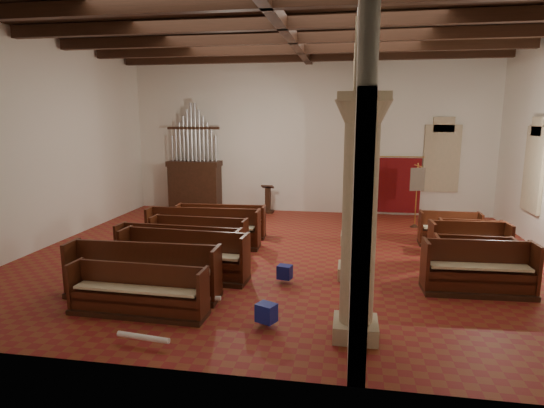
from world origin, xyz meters
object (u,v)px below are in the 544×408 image
Objects in this scene: lectern at (268,201)px; nave_pew_0 at (138,298)px; processional_banner at (416,205)px; aisle_pew_0 at (478,276)px; pipe_organ at (195,177)px.

nave_pew_0 is at bearing -92.93° from lectern.
lectern is 5.62m from processional_banner.
lectern is 0.52× the size of processional_banner.
processional_banner is 10.28m from nave_pew_0.
lectern is at bearing 125.32° from aisle_pew_0.
processional_banner reaches higher than nave_pew_0.
aisle_pew_0 is at bearing -98.42° from processional_banner.
lectern is at bearing -0.20° from pipe_organ.
processional_banner reaches higher than aisle_pew_0.
pipe_organ is 11.70m from aisle_pew_0.
pipe_organ reaches higher than nave_pew_0.
processional_banner is at bearing -10.37° from pipe_organ.
lectern reaches higher than nave_pew_0.
aisle_pew_0 is at bearing -40.37° from pipe_organ.
aisle_pew_0 is at bearing 19.93° from nave_pew_0.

